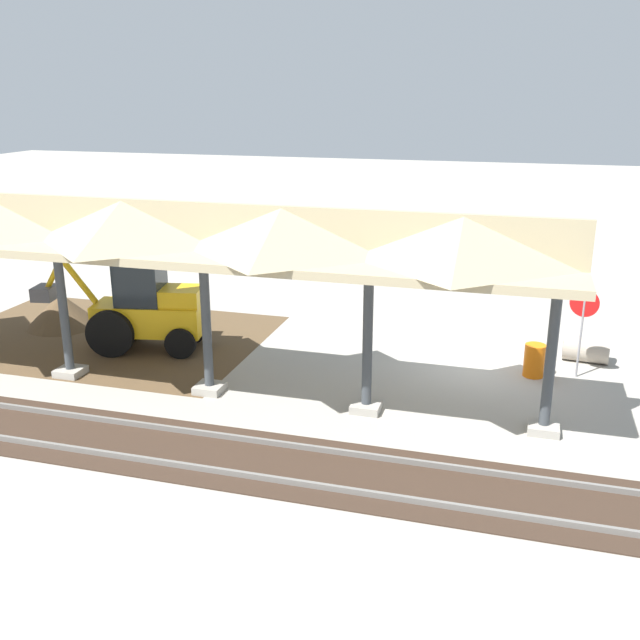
% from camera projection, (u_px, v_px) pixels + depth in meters
% --- Properties ---
extents(ground_plane, '(120.00, 120.00, 0.00)m').
position_uv_depth(ground_plane, '(479.00, 365.00, 20.15)').
color(ground_plane, '#9E998E').
extents(dirt_work_zone, '(9.89, 7.00, 0.01)m').
position_uv_depth(dirt_work_zone, '(106.00, 337.00, 22.47)').
color(dirt_work_zone, brown).
rests_on(dirt_work_zone, ground).
extents(platform_canopy, '(25.96, 3.20, 4.90)m').
position_uv_depth(platform_canopy, '(53.00, 223.00, 18.17)').
color(platform_canopy, '#9E998E').
rests_on(platform_canopy, ground).
extents(rail_tracks, '(60.00, 2.58, 0.15)m').
position_uv_depth(rail_tracks, '(454.00, 489.00, 13.87)').
color(rail_tracks, slate).
rests_on(rail_tracks, ground).
extents(stop_sign, '(0.75, 0.21, 2.47)m').
position_uv_depth(stop_sign, '(583.00, 314.00, 18.80)').
color(stop_sign, gray).
rests_on(stop_sign, ground).
extents(backhoe, '(5.13, 2.24, 2.82)m').
position_uv_depth(backhoe, '(144.00, 308.00, 21.05)').
color(backhoe, '#EAB214').
rests_on(backhoe, ground).
extents(dirt_mound, '(4.62, 4.62, 2.22)m').
position_uv_depth(dirt_mound, '(63.00, 326.00, 23.51)').
color(dirt_mound, brown).
rests_on(dirt_mound, ground).
extents(concrete_pipe, '(1.32, 0.85, 0.71)m').
position_uv_depth(concrete_pipe, '(586.00, 350.00, 20.34)').
color(concrete_pipe, '#9E9384').
rests_on(concrete_pipe, ground).
extents(traffic_barrel, '(0.56, 0.56, 0.90)m').
position_uv_depth(traffic_barrel, '(534.00, 360.00, 19.27)').
color(traffic_barrel, orange).
rests_on(traffic_barrel, ground).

